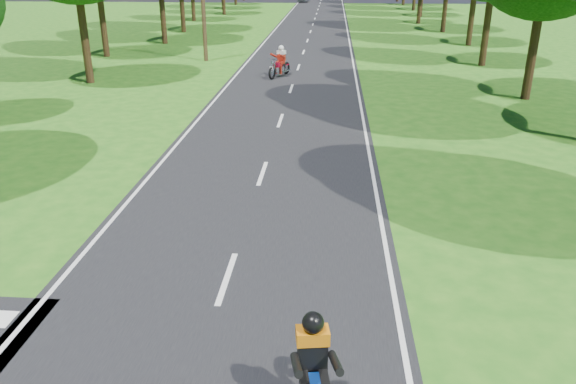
{
  "coord_description": "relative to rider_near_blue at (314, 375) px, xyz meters",
  "views": [
    {
      "loc": [
        1.98,
        -7.63,
        5.94
      ],
      "look_at": [
        1.08,
        4.0,
        1.1
      ],
      "focal_mm": 35.0,
      "sensor_mm": 36.0,
      "label": 1
    }
  ],
  "objects": [
    {
      "name": "ground",
      "position": [
        -1.87,
        1.69,
        -0.85
      ],
      "size": [
        160.0,
        160.0,
        0.0
      ],
      "primitive_type": "plane",
      "color": "#225D15",
      "rests_on": "ground"
    },
    {
      "name": "main_road",
      "position": [
        -1.87,
        51.69,
        -0.84
      ],
      "size": [
        7.0,
        140.0,
        0.02
      ],
      "primitive_type": "cube",
      "color": "black",
      "rests_on": "ground"
    },
    {
      "name": "road_markings",
      "position": [
        -2.0,
        49.82,
        -0.82
      ],
      "size": [
        7.4,
        140.0,
        0.01
      ],
      "color": "silver",
      "rests_on": "main_road"
    },
    {
      "name": "rider_near_blue",
      "position": [
        0.0,
        0.0,
        0.0
      ],
      "size": [
        0.95,
        2.07,
        1.66
      ],
      "primitive_type": null,
      "rotation": [
        0.0,
        0.0,
        0.15
      ],
      "color": "#0D3797",
      "rests_on": "main_road"
    },
    {
      "name": "rider_far_red",
      "position": [
        -2.73,
        24.7,
        0.0
      ],
      "size": [
        1.38,
        2.1,
        1.66
      ],
      "primitive_type": null,
      "rotation": [
        0.0,
        0.0,
        -0.39
      ],
      "color": "maroon",
      "rests_on": "main_road"
    }
  ]
}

